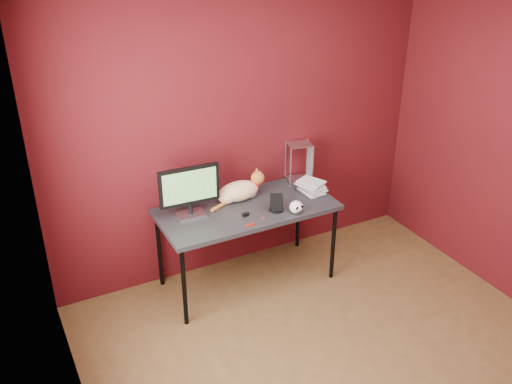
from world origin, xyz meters
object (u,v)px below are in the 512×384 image
desk (247,212)px  cat (239,191)px  skull_mug (296,207)px  book_stack (306,135)px  monitor (189,189)px  speaker (277,204)px

desk → cat: size_ratio=2.77×
skull_mug → book_stack: 0.62m
monitor → speaker: (0.66, -0.25, -0.18)m
monitor → desk: bearing=-7.2°
desk → speaker: size_ratio=10.73×
monitor → speaker: monitor is taller
desk → cat: cat is taller
skull_mug → cat: bearing=122.9°
monitor → cat: (0.47, 0.07, -0.15)m
book_stack → desk: bearing=178.8°
cat → book_stack: size_ratio=0.48×
cat → skull_mug: cat is taller
speaker → monitor: bearing=-176.7°
skull_mug → book_stack: book_stack is taller
desk → book_stack: book_stack is taller
speaker → book_stack: 0.63m
monitor → speaker: bearing=-17.5°
cat → book_stack: 0.75m
speaker → book_stack: bearing=46.4°
desk → skull_mug: bearing=-41.2°
desk → skull_mug: size_ratio=13.31×
cat → monitor: bearing=-172.0°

